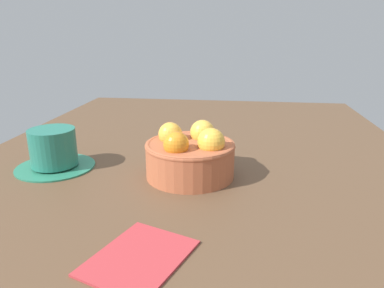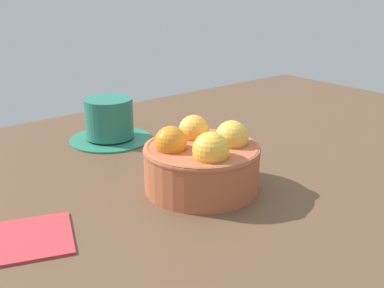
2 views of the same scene
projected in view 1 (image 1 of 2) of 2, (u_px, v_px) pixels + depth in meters
ground_plane at (190, 186)px, 62.49cm from camera, size 139.94×88.71×3.85cm
terracotta_bowl at (190, 154)px, 60.69cm from camera, size 15.34×15.34×9.17cm
coffee_cup at (54, 151)px, 64.62cm from camera, size 14.15×14.15×7.36cm
folded_napkin at (139, 256)px, 39.38cm from camera, size 14.31×12.79×0.60cm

